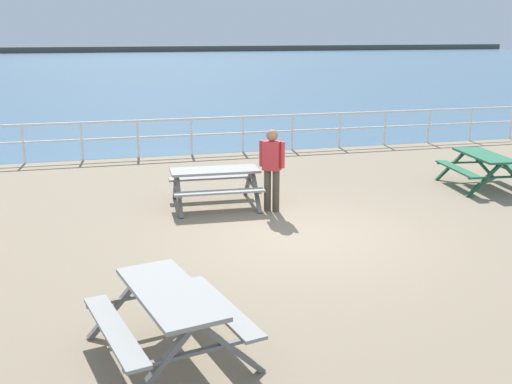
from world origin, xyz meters
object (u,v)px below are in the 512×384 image
at_px(visitor, 272,165).
at_px(picnic_table_near_right, 170,307).
at_px(picnic_table_near_left, 483,162).
at_px(picnic_table_mid_centre, 215,178).

bearing_deg(visitor, picnic_table_near_right, -171.36).
bearing_deg(picnic_table_near_left, visitor, 103.15).
distance_m(picnic_table_near_left, picnic_table_near_right, 9.77).
xyz_separation_m(picnic_table_near_right, picnic_table_mid_centre, (1.63, 5.78, 0.00)).
relative_size(picnic_table_near_left, picnic_table_near_right, 0.94).
bearing_deg(picnic_table_near_right, visitor, -40.10).
distance_m(picnic_table_near_right, picnic_table_mid_centre, 6.01).
height_order(picnic_table_near_left, visitor, visitor).
xyz_separation_m(picnic_table_near_left, visitor, (-5.25, -0.63, 0.36)).
distance_m(picnic_table_near_left, picnic_table_mid_centre, 6.27).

